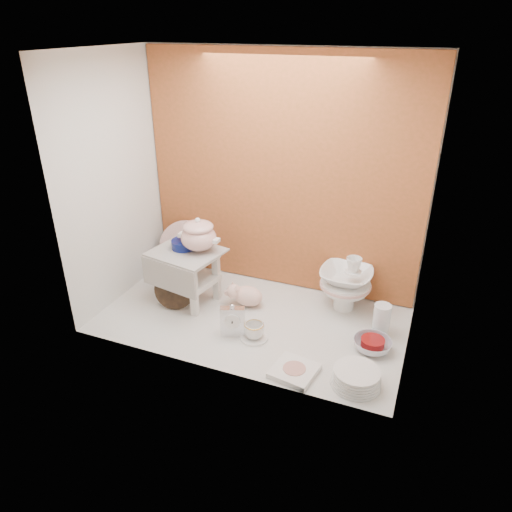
{
  "coord_description": "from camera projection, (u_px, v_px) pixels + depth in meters",
  "views": [
    {
      "loc": [
        0.92,
        -2.22,
        1.63
      ],
      "look_at": [
        0.02,
        0.02,
        0.42
      ],
      "focal_mm": 33.38,
      "sensor_mm": 36.0,
      "label": 1
    }
  ],
  "objects": [
    {
      "name": "plush_pig",
      "position": [
        248.0,
        296.0,
        2.98
      ],
      "size": [
        0.24,
        0.17,
        0.14
      ],
      "primitive_type": "ellipsoid",
      "rotation": [
        0.0,
        0.0,
        -0.02
      ],
      "color": "beige",
      "rests_on": "ground"
    },
    {
      "name": "niche_shell",
      "position": [
        263.0,
        160.0,
        2.61
      ],
      "size": [
        1.86,
        1.03,
        1.53
      ],
      "color": "#AD522B",
      "rests_on": "ground"
    },
    {
      "name": "teacup_saucer",
      "position": [
        254.0,
        338.0,
        2.7
      ],
      "size": [
        0.2,
        0.2,
        0.01
      ],
      "primitive_type": "cylinder",
      "rotation": [
        0.0,
        0.0,
        0.32
      ],
      "color": "white",
      "rests_on": "ground"
    },
    {
      "name": "cobalt_bowl",
      "position": [
        183.0,
        244.0,
        2.95
      ],
      "size": [
        0.18,
        0.18,
        0.05
      ],
      "primitive_type": "cylinder",
      "rotation": [
        0.0,
        0.0,
        -0.22
      ],
      "color": "#0B1554",
      "rests_on": "step_stool"
    },
    {
      "name": "gold_rim_teacup",
      "position": [
        254.0,
        330.0,
        2.68
      ],
      "size": [
        0.13,
        0.13,
        0.09
      ],
      "primitive_type": "imported",
      "rotation": [
        0.0,
        0.0,
        0.1
      ],
      "color": "white",
      "rests_on": "teacup_saucer"
    },
    {
      "name": "mantel_clock",
      "position": [
        233.0,
        320.0,
        2.69
      ],
      "size": [
        0.15,
        0.09,
        0.2
      ],
      "primitive_type": "cube",
      "rotation": [
        0.0,
        0.0,
        0.36
      ],
      "color": "silver",
      "rests_on": "ground"
    },
    {
      "name": "dinner_plate_stack",
      "position": [
        356.0,
        377.0,
        2.34
      ],
      "size": [
        0.33,
        0.33,
        0.09
      ],
      "primitive_type": "cylinder",
      "rotation": [
        0.0,
        0.0,
        -0.42
      ],
      "color": "white",
      "rests_on": "ground"
    },
    {
      "name": "crystal_bowl",
      "position": [
        372.0,
        345.0,
        2.6
      ],
      "size": [
        0.25,
        0.25,
        0.07
      ],
      "primitive_type": "imported",
      "rotation": [
        0.0,
        0.0,
        0.22
      ],
      "color": "silver",
      "rests_on": "ground"
    },
    {
      "name": "blue_white_vase",
      "position": [
        176.0,
        261.0,
        3.29
      ],
      "size": [
        0.26,
        0.26,
        0.24
      ],
      "primitive_type": "imported",
      "rotation": [
        0.0,
        0.0,
        0.1
      ],
      "color": "white",
      "rests_on": "ground"
    },
    {
      "name": "step_stool",
      "position": [
        188.0,
        276.0,
        3.0
      ],
      "size": [
        0.46,
        0.42,
        0.35
      ],
      "primitive_type": null,
      "rotation": [
        0.0,
        0.0,
        -0.18
      ],
      "color": "silver",
      "rests_on": "ground"
    },
    {
      "name": "lattice_dish",
      "position": [
        294.0,
        371.0,
        2.43
      ],
      "size": [
        0.24,
        0.24,
        0.03
      ],
      "primitive_type": "cube",
      "rotation": [
        0.0,
        0.0,
        -0.16
      ],
      "color": "white",
      "rests_on": "ground"
    },
    {
      "name": "floral_platter",
      "position": [
        186.0,
        247.0,
        3.36
      ],
      "size": [
        0.39,
        0.22,
        0.37
      ],
      "primitive_type": null,
      "rotation": [
        0.0,
        0.0,
        0.35
      ],
      "color": "white",
      "rests_on": "ground"
    },
    {
      "name": "clear_glass_vase",
      "position": [
        381.0,
        320.0,
        2.7
      ],
      "size": [
        0.1,
        0.1,
        0.19
      ],
      "primitive_type": "cylinder",
      "rotation": [
        0.0,
        0.0,
        -0.08
      ],
      "color": "silver",
      "rests_on": "ground"
    },
    {
      "name": "lacquer_tray",
      "position": [
        175.0,
        289.0,
        2.96
      ],
      "size": [
        0.28,
        0.2,
        0.24
      ],
      "primitive_type": null,
      "rotation": [
        0.0,
        0.0,
        0.35
      ],
      "color": "black",
      "rests_on": "ground"
    },
    {
      "name": "ground",
      "position": [
        252.0,
        319.0,
        2.88
      ],
      "size": [
        1.8,
        1.8,
        0.0
      ],
      "primitive_type": "plane",
      "color": "silver",
      "rests_on": "ground"
    },
    {
      "name": "soup_tureen",
      "position": [
        198.0,
        234.0,
        2.88
      ],
      "size": [
        0.3,
        0.3,
        0.22
      ],
      "primitive_type": null,
      "rotation": [
        0.0,
        0.0,
        -0.19
      ],
      "color": "white",
      "rests_on": "step_stool"
    },
    {
      "name": "porcelain_tower",
      "position": [
        346.0,
        283.0,
        2.91
      ],
      "size": [
        0.37,
        0.37,
        0.36
      ],
      "primitive_type": null,
      "rotation": [
        0.0,
        0.0,
        0.17
      ],
      "color": "white",
      "rests_on": "ground"
    }
  ]
}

